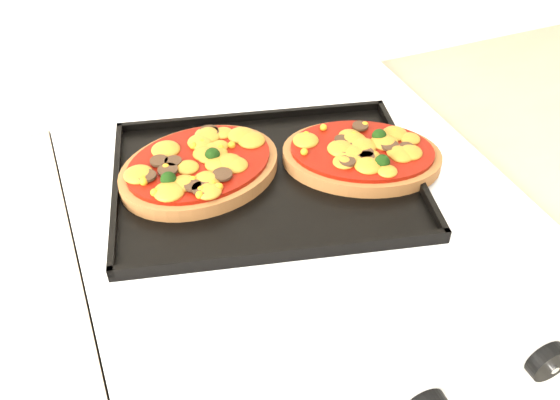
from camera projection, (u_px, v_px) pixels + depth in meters
name	position (u px, v px, depth m)	size (l,w,h in m)	color
stove	(292.00, 377.00, 1.17)	(0.60, 0.60, 0.91)	white
control_panel	(406.00, 399.00, 0.69)	(0.60, 0.02, 0.09)	white
knob_right	(548.00, 362.00, 0.72)	(0.05, 0.05, 0.02)	black
baking_tray	(267.00, 177.00, 0.87)	(0.42, 0.31, 0.02)	black
pizza_left	(200.00, 166.00, 0.87)	(0.23, 0.18, 0.03)	brown
pizza_right	(362.00, 154.00, 0.89)	(0.23, 0.16, 0.03)	brown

